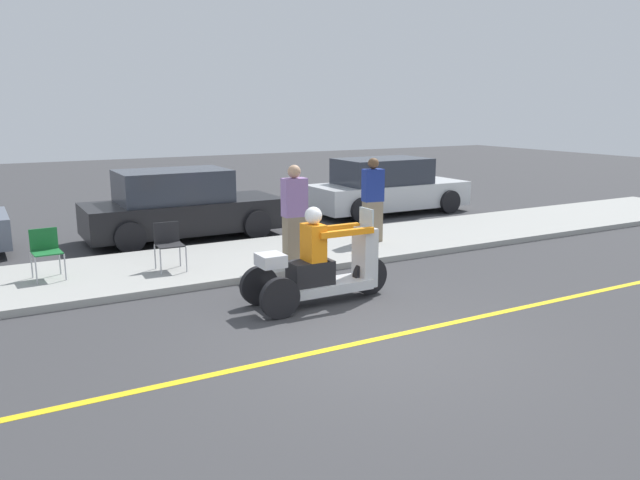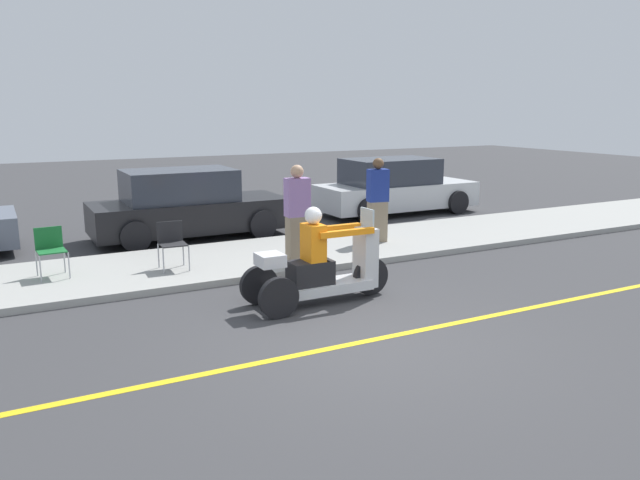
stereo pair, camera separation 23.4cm
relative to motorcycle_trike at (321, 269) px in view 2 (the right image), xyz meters
name	(u,v)px [view 2 (the right image)]	position (x,y,z in m)	size (l,w,h in m)	color
ground_plane	(367,341)	(-0.22, -1.69, -0.53)	(60.00, 60.00, 0.00)	#38383A
lane_stripe	(381,338)	(-0.01, -1.69, -0.52)	(24.00, 0.12, 0.01)	gold
sidewalk_strip	(239,259)	(-0.22, 2.91, -0.47)	(28.00, 2.80, 0.12)	#9E9E99
motorcycle_trike	(321,269)	(0.00, 0.00, 0.00)	(2.34, 0.82, 1.48)	black
spectator_by_tree	(378,202)	(2.84, 2.83, 0.44)	(0.45, 0.31, 1.76)	gray
spectator_near_curb	(297,216)	(0.54, 1.92, 0.46)	(0.44, 0.28, 1.79)	gray
folding_chair_curbside	(172,240)	(-1.56, 2.64, 0.10)	(0.49, 0.49, 0.82)	#A5A8AD
folding_chair_set_back	(50,247)	(-3.49, 3.07, 0.10)	(0.49, 0.49, 0.82)	#A5A8AD
parked_car_lot_center	(394,188)	(5.56, 6.17, 0.19)	(4.49, 1.92, 1.53)	silver
parked_car_lot_left	(187,206)	(-0.43, 5.65, 0.20)	(4.32, 1.92, 1.55)	black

